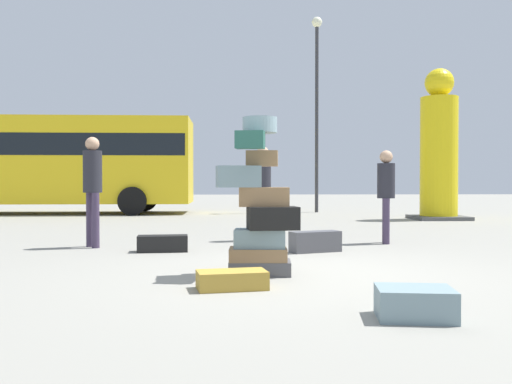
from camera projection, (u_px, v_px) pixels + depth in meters
name	position (u px, v px, depth m)	size (l,w,h in m)	color
ground_plane	(293.00, 273.00, 6.42)	(80.00, 80.00, 0.00)	gray
suitcase_tower	(260.00, 212.00, 6.28)	(0.94, 0.64, 1.78)	#4C4C51
suitcase_slate_upright_blue	(415.00, 303.00, 4.26)	(0.58, 0.43, 0.24)	gray
suitcase_tan_right_side	(232.00, 280.00, 5.45)	(0.68, 0.36, 0.18)	#B28C33
suitcase_charcoal_white_trunk	(315.00, 242.00, 8.32)	(0.76, 0.28, 0.31)	#4C4C51
suitcase_black_behind_tower	(163.00, 243.00, 8.37)	(0.75, 0.33, 0.24)	black
person_bearded_onlooker	(386.00, 188.00, 9.48)	(0.30, 0.33, 1.59)	#3F334C
person_tourist_with_camera	(93.00, 181.00, 8.90)	(0.30, 0.30, 1.77)	#3F334C
person_passerby_in_red	(263.00, 184.00, 9.96)	(0.30, 0.33, 1.69)	#3F334C
yellow_dummy_statue	(439.00, 152.00, 15.58)	(1.44, 1.44, 4.23)	yellow
parked_bus	(40.00, 159.00, 18.48)	(10.02, 2.82, 3.15)	yellow
lamp_post	(317.00, 87.00, 19.18)	(0.36, 0.36, 6.75)	#333338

